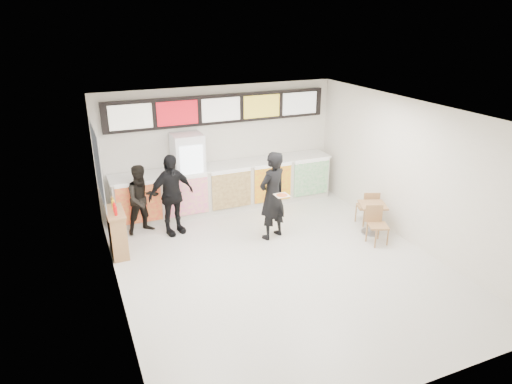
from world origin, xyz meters
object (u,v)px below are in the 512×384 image
service_counter (227,187)px  cafe_table (372,213)px  condiment_ledge (117,232)px  drinks_fridge (189,175)px  customer_mid (171,195)px  customer_main (272,196)px  customer_left (142,199)px

service_counter → cafe_table: 3.59m
service_counter → condiment_ledge: service_counter is taller
drinks_fridge → customer_mid: bearing=-126.1°
cafe_table → drinks_fridge: bearing=164.5°
customer_main → customer_left: customer_main is taller
service_counter → condiment_ledge: size_ratio=4.95×
service_counter → customer_mid: bearing=-151.3°
customer_left → condiment_ledge: bearing=-143.0°
customer_left → customer_main: bearing=-41.9°
customer_main → condiment_ledge: 3.27m
drinks_fridge → customer_main: (1.30, -1.92, -0.03)m
customer_left → condiment_ledge: 1.09m
service_counter → customer_mid: size_ratio=3.05×
condiment_ledge → drinks_fridge: bearing=36.0°
customer_main → customer_left: 2.87m
customer_left → condiment_ledge: customer_left is taller
drinks_fridge → customer_mid: size_ratio=1.10×
customer_left → drinks_fridge: bearing=11.3°
service_counter → condiment_ledge: (-2.82, -1.35, -0.09)m
drinks_fridge → condiment_ledge: size_ratio=1.78×
service_counter → customer_main: (0.36, -1.91, 0.40)m
customer_left → condiment_ledge: size_ratio=1.39×
service_counter → drinks_fridge: size_ratio=2.78×
customer_mid → cafe_table: size_ratio=1.26×
drinks_fridge → condiment_ledge: 2.39m
service_counter → drinks_fridge: drinks_fridge is taller
customer_left → customer_mid: bearing=-42.2°
service_counter → customer_mid: (-1.57, -0.86, 0.34)m
customer_main → customer_mid: customer_main is taller
condiment_ledge → customer_main: bearing=-9.9°
customer_left → cafe_table: bearing=-37.2°
customer_left → service_counter: bearing=0.8°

